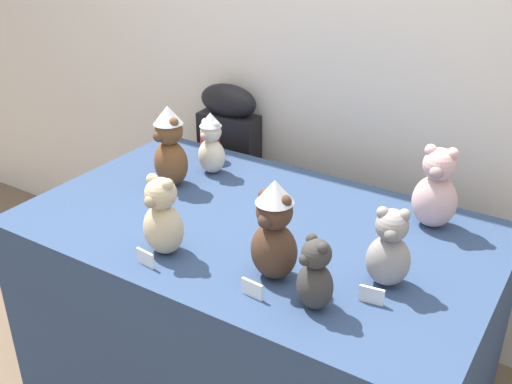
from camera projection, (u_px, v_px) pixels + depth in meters
name	position (u px, v px, depth m)	size (l,w,h in m)	color
wall_back	(355.00, 30.00, 2.36)	(7.00, 0.08, 2.60)	silver
display_table	(256.00, 315.00, 2.21)	(1.59, 0.96, 0.78)	navy
instrument_case	(230.00, 187.00, 2.87)	(0.29, 0.13, 1.03)	black
teddy_bear_cream	(211.00, 144.00, 2.35)	(0.12, 0.10, 0.25)	beige
teddy_bear_ash	(389.00, 250.00, 1.68)	(0.15, 0.14, 0.25)	gray
teddy_bear_blush	(436.00, 190.00, 1.97)	(0.16, 0.14, 0.29)	beige
teddy_bear_charcoal	(315.00, 276.00, 1.59)	(0.14, 0.14, 0.22)	#383533
teddy_bear_sand	(162.00, 218.00, 1.82)	(0.14, 0.12, 0.26)	#CCB78E
teddy_bear_chestnut	(170.00, 147.00, 2.24)	(0.17, 0.16, 0.32)	brown
teddy_bear_cocoa	(274.00, 231.00, 1.69)	(0.15, 0.13, 0.31)	#4C3323
party_cup_red	(210.00, 147.00, 2.50)	(0.08, 0.08, 0.11)	red
name_card_front_left	(372.00, 295.00, 1.64)	(0.07, 0.01, 0.05)	white
name_card_front_middle	(145.00, 258.00, 1.80)	(0.07, 0.01, 0.05)	white
name_card_front_right	(252.00, 289.00, 1.66)	(0.07, 0.01, 0.05)	white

